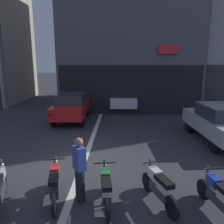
# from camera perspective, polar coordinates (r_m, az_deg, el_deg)

# --- Properties ---
(ground_plane) EXTENTS (120.00, 120.00, 0.00)m
(ground_plane) POSITION_cam_1_polar(r_m,az_deg,el_deg) (7.95, -7.42, -13.09)
(ground_plane) COLOR #333338
(lane_centre_line) EXTENTS (0.20, 18.00, 0.01)m
(lane_centre_line) POSITION_cam_1_polar(r_m,az_deg,el_deg) (13.55, -3.32, -1.99)
(lane_centre_line) COLOR silver
(lane_centre_line) RESTS_ON ground
(building_mid_block) EXTENTS (9.64, 9.90, 11.57)m
(building_mid_block) POSITION_cam_1_polar(r_m,az_deg,el_deg) (19.70, 4.17, 19.51)
(building_mid_block) COLOR #56565B
(building_mid_block) RESTS_ON ground
(car_red_crossing_near) EXTENTS (1.90, 4.16, 1.64)m
(car_red_crossing_near) POSITION_cam_1_polar(r_m,az_deg,el_deg) (13.46, -10.26, 1.57)
(car_red_crossing_near) COLOR black
(car_red_crossing_near) RESTS_ON ground
(car_silver_parked_kerbside) EXTENTS (2.07, 4.22, 1.64)m
(car_silver_parked_kerbside) POSITION_cam_1_polar(r_m,az_deg,el_deg) (10.82, 25.57, -2.24)
(car_silver_parked_kerbside) COLOR black
(car_silver_parked_kerbside) RESTS_ON ground
(car_white_down_street) EXTENTS (1.82, 4.13, 1.64)m
(car_white_down_street) POSITION_cam_1_polar(r_m,az_deg,el_deg) (16.54, 2.99, 3.83)
(car_white_down_street) COLOR black
(car_white_down_street) RESTS_ON ground
(street_lamp) EXTENTS (0.36, 0.36, 7.35)m
(street_lamp) POSITION_cam_1_polar(r_m,az_deg,el_deg) (13.59, -26.35, 15.62)
(street_lamp) COLOR #47474C
(street_lamp) RESTS_ON ground
(motorcycle_red_row_left_mid) EXTENTS (0.57, 1.64, 0.98)m
(motorcycle_red_row_left_mid) POSITION_cam_1_polar(r_m,az_deg,el_deg) (6.11, -14.29, -17.05)
(motorcycle_red_row_left_mid) COLOR black
(motorcycle_red_row_left_mid) RESTS_ON ground
(motorcycle_green_row_centre) EXTENTS (0.55, 1.67, 0.98)m
(motorcycle_green_row_centre) POSITION_cam_1_polar(r_m,az_deg,el_deg) (5.74, -1.59, -18.69)
(motorcycle_green_row_centre) COLOR black
(motorcycle_green_row_centre) RESTS_ON ground
(motorcycle_white_row_right_mid) EXTENTS (0.72, 1.59, 0.98)m
(motorcycle_white_row_right_mid) POSITION_cam_1_polar(r_m,az_deg,el_deg) (5.92, 11.74, -17.94)
(motorcycle_white_row_right_mid) COLOR black
(motorcycle_white_row_right_mid) RESTS_ON ground
(motorcycle_blue_row_rightmost) EXTENTS (0.56, 1.65, 0.98)m
(motorcycle_blue_row_rightmost) POSITION_cam_1_polar(r_m,az_deg,el_deg) (6.00, 25.28, -18.51)
(motorcycle_blue_row_rightmost) COLOR black
(motorcycle_blue_row_rightmost) RESTS_ON ground
(person_by_motorcycles) EXTENTS (0.38, 0.42, 1.67)m
(person_by_motorcycles) POSITION_cam_1_polar(r_m,az_deg,el_deg) (5.77, -8.22, -14.14)
(person_by_motorcycles) COLOR #23232D
(person_by_motorcycles) RESTS_ON ground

